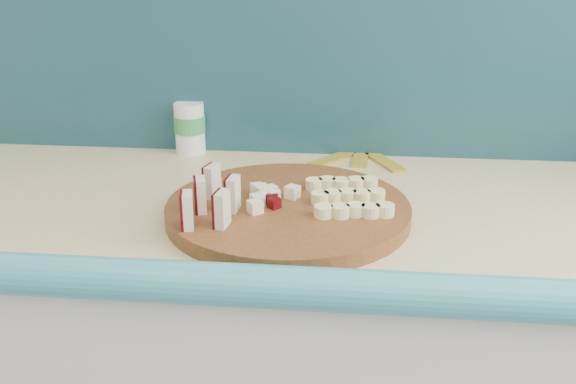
{
  "coord_description": "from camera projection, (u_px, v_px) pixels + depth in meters",
  "views": [
    {
      "loc": [
        -0.06,
        0.46,
        1.34
      ],
      "look_at": [
        -0.16,
        1.43,
        0.96
      ],
      "focal_mm": 40.0,
      "sensor_mm": 36.0,
      "label": 1
    }
  ],
  "objects": [
    {
      "name": "backsplash",
      "position": [
        434.0,
        37.0,
        1.29
      ],
      "size": [
        2.2,
        0.02,
        0.5
      ],
      "primitive_type": "cube",
      "color": "teal",
      "rests_on": "kitchen_counter"
    },
    {
      "name": "cutting_board",
      "position": [
        288.0,
        210.0,
        1.07
      ],
      "size": [
        0.47,
        0.47,
        0.03
      ],
      "primitive_type": "cylinder",
      "rotation": [
        0.0,
        0.0,
        0.19
      ],
      "color": "#48270F",
      "rests_on": "kitchen_counter"
    },
    {
      "name": "apple_wedges",
      "position": [
        211.0,
        197.0,
        1.01
      ],
      "size": [
        0.08,
        0.16,
        0.06
      ],
      "color": "beige",
      "rests_on": "cutting_board"
    },
    {
      "name": "apple_chunks",
      "position": [
        273.0,
        198.0,
        1.06
      ],
      "size": [
        0.07,
        0.06,
        0.02
      ],
      "color": "#F6EEC5",
      "rests_on": "cutting_board"
    },
    {
      "name": "banana_slices",
      "position": [
        347.0,
        196.0,
        1.07
      ],
      "size": [
        0.15,
        0.17,
        0.02
      ],
      "color": "#E8E08E",
      "rests_on": "cutting_board"
    },
    {
      "name": "canister",
      "position": [
        190.0,
        127.0,
        1.38
      ],
      "size": [
        0.07,
        0.07,
        0.11
      ],
      "rotation": [
        0.0,
        0.0,
        -0.05
      ],
      "color": "white",
      "rests_on": "kitchen_counter"
    },
    {
      "name": "banana_peel",
      "position": [
        360.0,
        158.0,
        1.35
      ],
      "size": [
        0.2,
        0.17,
        0.01
      ],
      "rotation": [
        0.0,
        0.0,
        -0.23
      ],
      "color": "gold",
      "rests_on": "kitchen_counter"
    }
  ]
}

